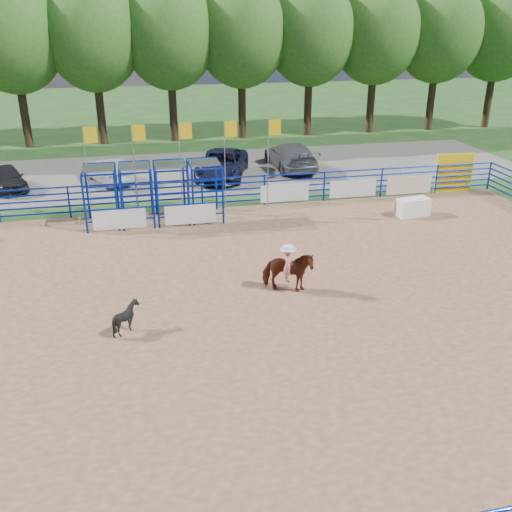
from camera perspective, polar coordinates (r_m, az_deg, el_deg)
name	(u,v)px	position (r m, az deg, el deg)	size (l,w,h in m)	color
ground	(243,308)	(18.10, -1.33, -5.18)	(120.00, 120.00, 0.00)	#335B24
arena_dirt	(243,307)	(18.10, -1.33, -5.15)	(30.00, 20.00, 0.02)	#A17350
gravel_strip	(188,172)	(33.89, -6.86, 8.36)	(40.00, 10.00, 0.01)	slate
announcer_table	(413,207)	(27.01, 15.41, 4.73)	(1.50, 0.70, 0.80)	white
horse_and_rider	(288,269)	(18.74, 3.19, -1.34)	(1.86, 1.29, 2.26)	#632913
calf	(126,317)	(16.98, -12.85, -6.00)	(0.75, 0.85, 0.93)	black
car_a	(7,178)	(32.69, -23.62, 7.17)	(1.48, 3.67, 1.25)	black
car_b	(107,170)	(32.43, -14.63, 8.33)	(1.41, 4.05, 1.33)	gray
car_c	(222,164)	(32.37, -3.41, 9.15)	(2.48, 5.37, 1.49)	black
car_d	(291,156)	(34.25, 3.48, 9.98)	(2.16, 5.31, 1.54)	#525254
perimeter_fence	(243,286)	(17.76, -1.35, -3.05)	(30.10, 20.10, 1.50)	#0721A7
chute_assembly	(162,193)	(25.59, -9.37, 6.23)	(19.32, 2.41, 4.20)	#0721A7
treeline	(169,29)	(41.77, -8.74, 21.52)	(56.40, 6.40, 11.24)	#3F2B19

